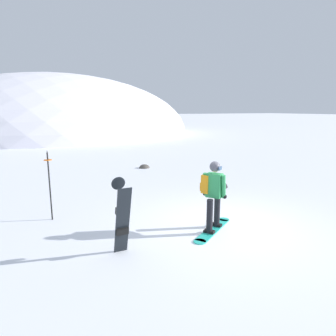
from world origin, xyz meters
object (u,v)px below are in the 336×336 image
rock_dark (219,187)px  rock_mid (144,168)px  piste_marker_near (49,181)px  snowboarder_main (213,194)px  spare_snowboard (122,217)px

rock_dark → rock_mid: bearing=103.3°
piste_marker_near → rock_mid: size_ratio=3.52×
snowboarder_main → rock_mid: bearing=79.9°
piste_marker_near → spare_snowboard: bearing=-68.2°
piste_marker_near → rock_mid: bearing=48.7°
snowboarder_main → rock_mid: snowboarder_main is taller
snowboarder_main → rock_dark: 4.26m
piste_marker_near → rock_dark: (6.01, 0.80, -1.08)m
snowboarder_main → spare_snowboard: size_ratio=1.07×
rock_dark → piste_marker_near: bearing=-172.5°
spare_snowboard → piste_marker_near: (-1.09, 2.74, 0.27)m
snowboarder_main → piste_marker_near: 4.25m
rock_mid → piste_marker_near: bearing=-131.3°
spare_snowboard → rock_dark: bearing=35.7°
spare_snowboard → rock_mid: (3.79, 8.30, -0.81)m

